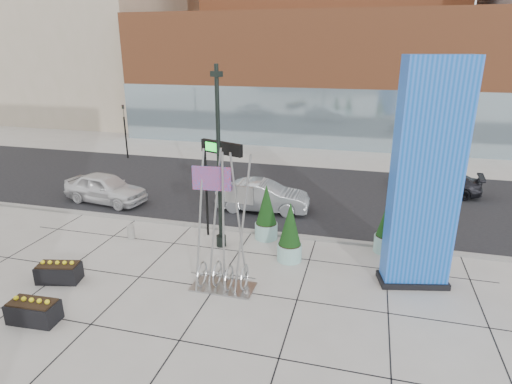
% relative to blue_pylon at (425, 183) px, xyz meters
% --- Properties ---
extents(ground, '(160.00, 160.00, 0.00)m').
position_rel_blue_pylon_xyz_m(ground, '(-7.89, -1.20, -3.86)').
color(ground, '#9E9991').
rests_on(ground, ground).
extents(street_asphalt, '(80.00, 12.00, 0.02)m').
position_rel_blue_pylon_xyz_m(street_asphalt, '(-7.89, 8.80, -3.85)').
color(street_asphalt, black).
rests_on(street_asphalt, ground).
extents(curb_edge, '(80.00, 0.30, 0.12)m').
position_rel_blue_pylon_xyz_m(curb_edge, '(-7.89, 2.80, -3.80)').
color(curb_edge, gray).
rests_on(curb_edge, ground).
extents(tower_podium, '(34.00, 10.00, 11.00)m').
position_rel_blue_pylon_xyz_m(tower_podium, '(-6.89, 25.80, 1.64)').
color(tower_podium, '#AB5931').
rests_on(tower_podium, ground).
extents(tower_glass_front, '(34.00, 0.60, 5.00)m').
position_rel_blue_pylon_xyz_m(tower_glass_front, '(-6.89, 21.00, -1.36)').
color(tower_glass_front, '#8CA5B2').
rests_on(tower_glass_front, ground).
extents(blue_pylon, '(2.58, 1.57, 8.00)m').
position_rel_blue_pylon_xyz_m(blue_pylon, '(0.00, 0.00, 0.00)').
color(blue_pylon, blue).
rests_on(blue_pylon, ground).
extents(lamp_post, '(0.52, 0.42, 7.61)m').
position_rel_blue_pylon_xyz_m(lamp_post, '(-7.79, 1.13, -0.75)').
color(lamp_post, black).
rests_on(lamp_post, ground).
extents(public_art_sculpture, '(2.25, 1.14, 5.10)m').
position_rel_blue_pylon_xyz_m(public_art_sculpture, '(-6.57, -2.09, -2.53)').
color(public_art_sculpture, '#A8ABAC').
rests_on(public_art_sculpture, ground).
extents(concrete_bollard, '(0.32, 0.32, 0.63)m').
position_rel_blue_pylon_xyz_m(concrete_bollard, '(-11.97, 0.80, -3.55)').
color(concrete_bollard, gray).
rests_on(concrete_bollard, ground).
extents(overhead_street_sign, '(2.04, 0.93, 4.48)m').
position_rel_blue_pylon_xyz_m(overhead_street_sign, '(-7.99, 2.06, -0.02)').
color(overhead_street_sign, black).
rests_on(overhead_street_sign, ground).
extents(round_planter_east, '(1.03, 1.03, 2.57)m').
position_rel_blue_pylon_xyz_m(round_planter_east, '(-0.89, 2.40, -2.65)').
color(round_planter_east, '#96CAC4').
rests_on(round_planter_east, ground).
extents(round_planter_mid, '(0.99, 0.99, 2.48)m').
position_rel_blue_pylon_xyz_m(round_planter_mid, '(-4.69, 0.60, -2.69)').
color(round_planter_mid, '#96CAC4').
rests_on(round_planter_mid, ground).
extents(round_planter_west, '(1.02, 1.02, 2.55)m').
position_rel_blue_pylon_xyz_m(round_planter_west, '(-6.09, 2.40, -2.66)').
color(round_planter_west, '#96CAC4').
rests_on(round_planter_west, ground).
extents(box_planter_north, '(1.65, 1.07, 0.83)m').
position_rel_blue_pylon_xyz_m(box_planter_north, '(-12.58, -3.20, -3.48)').
color(box_planter_north, black).
rests_on(box_planter_north, ground).
extents(box_planter_south, '(1.58, 0.86, 0.85)m').
position_rel_blue_pylon_xyz_m(box_planter_south, '(-11.69, -5.49, -3.48)').
color(box_planter_south, black).
rests_on(box_planter_south, ground).
extents(car_white_west, '(4.96, 2.58, 1.61)m').
position_rel_blue_pylon_xyz_m(car_white_west, '(-15.77, 4.70, -3.06)').
color(car_white_west, silver).
rests_on(car_white_west, ground).
extents(car_silver_mid, '(4.86, 1.91, 1.57)m').
position_rel_blue_pylon_xyz_m(car_silver_mid, '(-7.06, 5.67, -3.08)').
color(car_silver_mid, '#A4A8AC').
rests_on(car_silver_mid, ground).
extents(car_dark_east, '(4.82, 2.36, 1.35)m').
position_rel_blue_pylon_xyz_m(car_dark_east, '(2.20, 10.89, -3.19)').
color(car_dark_east, black).
rests_on(car_dark_east, ground).
extents(traffic_signal, '(0.15, 0.18, 4.10)m').
position_rel_blue_pylon_xyz_m(traffic_signal, '(-19.89, 13.80, -1.56)').
color(traffic_signal, black).
rests_on(traffic_signal, ground).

